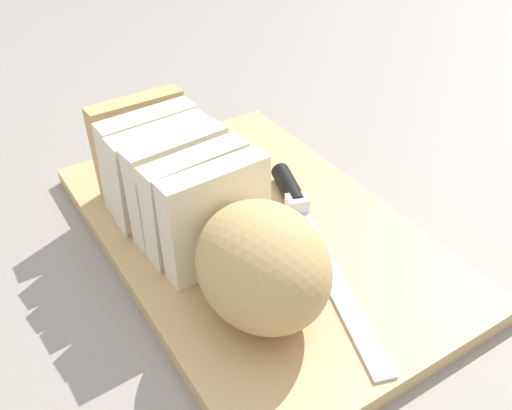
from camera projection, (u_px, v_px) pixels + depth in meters
ground_plane at (256, 241)px, 0.60m from camera, size 3.00×3.00×0.00m
cutting_board at (256, 235)px, 0.60m from camera, size 0.45×0.29×0.02m
bread_loaf at (209, 214)px, 0.52m from camera, size 0.32×0.12×0.11m
bread_knife at (300, 211)px, 0.60m from camera, size 0.28×0.11×0.02m
crumb_near_knife at (284, 230)px, 0.58m from camera, size 0.00×0.00×0.00m
crumb_near_loaf at (265, 222)px, 0.59m from camera, size 0.01×0.01×0.01m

